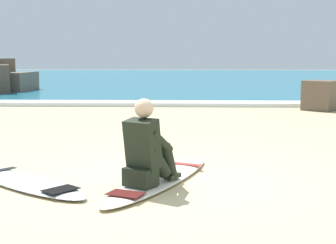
{
  "coord_description": "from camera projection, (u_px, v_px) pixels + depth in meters",
  "views": [
    {
      "loc": [
        0.17,
        -5.81,
        1.51
      ],
      "look_at": [
        -0.06,
        1.22,
        0.55
      ],
      "focal_mm": 54.45,
      "sensor_mm": 36.0,
      "label": 1
    }
  ],
  "objects": [
    {
      "name": "surfer_seated",
      "position": [
        147.0,
        151.0,
        5.59
      ],
      "size": [
        0.64,
        0.77,
        0.95
      ],
      "color": "black",
      "rests_on": "surfboard_main"
    },
    {
      "name": "shoreline_rock",
      "position": [
        320.0,
        95.0,
        13.4
      ],
      "size": [
        1.04,
        1.03,
        0.79
      ],
      "primitive_type": "cube",
      "rotation": [
        0.0,
        0.0,
        2.47
      ],
      "color": "brown",
      "rests_on": "ground"
    },
    {
      "name": "sea",
      "position": [
        181.0,
        79.0,
        28.23
      ],
      "size": [
        80.0,
        28.0,
        0.1
      ],
      "primitive_type": "cube",
      "color": "teal",
      "rests_on": "ground"
    },
    {
      "name": "surfboard_main",
      "position": [
        160.0,
        179.0,
        5.98
      ],
      "size": [
        1.48,
        2.59,
        0.08
      ],
      "color": "#EFE5C6",
      "rests_on": "ground"
    },
    {
      "name": "ground_plane",
      "position": [
        169.0,
        182.0,
        5.97
      ],
      "size": [
        80.0,
        80.0,
        0.0
      ],
      "primitive_type": "plane",
      "color": "#CCB584"
    },
    {
      "name": "breaking_foam",
      "position": [
        178.0,
        104.0,
        14.66
      ],
      "size": [
        80.0,
        0.9,
        0.11
      ],
      "primitive_type": "cube",
      "color": "white",
      "rests_on": "ground"
    },
    {
      "name": "surfboard_spare_near",
      "position": [
        25.0,
        182.0,
        5.85
      ],
      "size": [
        1.98,
        1.79,
        0.08
      ],
      "color": "silver",
      "rests_on": "ground"
    }
  ]
}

